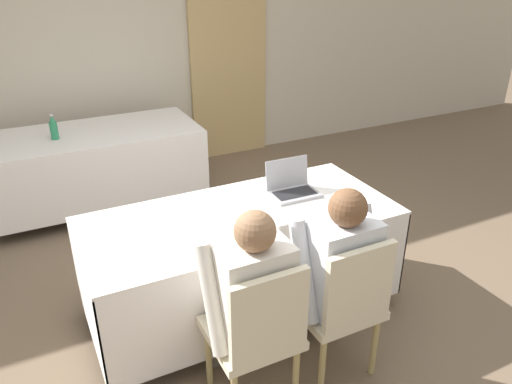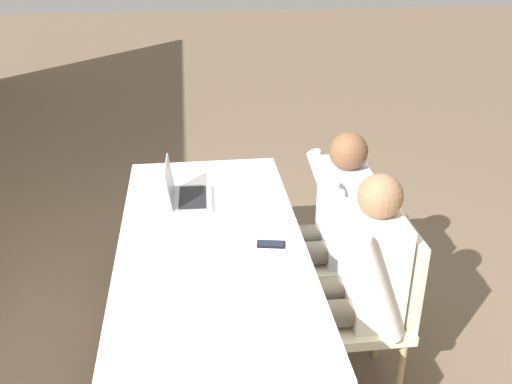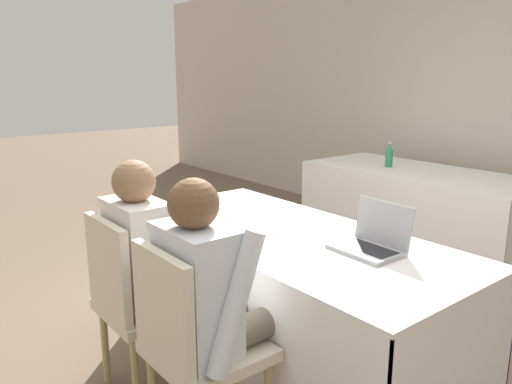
{
  "view_description": "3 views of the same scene",
  "coord_description": "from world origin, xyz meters",
  "px_view_note": "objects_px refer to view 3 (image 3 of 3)",
  "views": [
    {
      "loc": [
        -1.13,
        -2.49,
        2.22
      ],
      "look_at": [
        0.0,
        -0.22,
        0.99
      ],
      "focal_mm": 35.0,
      "sensor_mm": 36.0,
      "label": 1
    },
    {
      "loc": [
        -2.37,
        0.07,
        2.17
      ],
      "look_at": [
        0.0,
        -0.22,
        0.99
      ],
      "focal_mm": 40.0,
      "sensor_mm": 36.0,
      "label": 2
    },
    {
      "loc": [
        1.83,
        -1.68,
        1.54
      ],
      "look_at": [
        0.0,
        -0.22,
        0.99
      ],
      "focal_mm": 35.0,
      "sensor_mm": 36.0,
      "label": 3
    }
  ],
  "objects_px": {
    "laptop": "(371,242)",
    "chair_near_right": "(192,341)",
    "person_checkered_shirt": "(153,261)",
    "cell_phone": "(237,239)",
    "chair_near_left": "(135,297)",
    "water_bottle": "(389,156)",
    "person_white_shirt": "(213,297)"
  },
  "relations": [
    {
      "from": "water_bottle",
      "to": "person_checkered_shirt",
      "type": "relative_size",
      "value": 0.19
    },
    {
      "from": "cell_phone",
      "to": "person_white_shirt",
      "type": "distance_m",
      "value": 0.5
    },
    {
      "from": "person_checkered_shirt",
      "to": "water_bottle",
      "type": "bearing_deg",
      "value": -77.08
    },
    {
      "from": "chair_near_left",
      "to": "cell_phone",
      "type": "bearing_deg",
      "value": -111.29
    },
    {
      "from": "cell_phone",
      "to": "chair_near_right",
      "type": "distance_m",
      "value": 0.63
    },
    {
      "from": "person_white_shirt",
      "to": "person_checkered_shirt",
      "type": "bearing_deg",
      "value": 0.0
    },
    {
      "from": "chair_near_left",
      "to": "chair_near_right",
      "type": "relative_size",
      "value": 1.0
    },
    {
      "from": "cell_phone",
      "to": "water_bottle",
      "type": "bearing_deg",
      "value": 119.98
    },
    {
      "from": "laptop",
      "to": "cell_phone",
      "type": "distance_m",
      "value": 0.65
    },
    {
      "from": "laptop",
      "to": "person_white_shirt",
      "type": "relative_size",
      "value": 0.28
    },
    {
      "from": "laptop",
      "to": "water_bottle",
      "type": "bearing_deg",
      "value": 126.68
    },
    {
      "from": "person_checkered_shirt",
      "to": "laptop",
      "type": "bearing_deg",
      "value": -132.41
    },
    {
      "from": "laptop",
      "to": "person_checkered_shirt",
      "type": "xyz_separation_m",
      "value": [
        -0.7,
        -0.76,
        -0.12
      ]
    },
    {
      "from": "person_checkered_shirt",
      "to": "cell_phone",
      "type": "bearing_deg",
      "value": -116.53
    },
    {
      "from": "chair_near_right",
      "to": "person_checkered_shirt",
      "type": "xyz_separation_m",
      "value": [
        -0.52,
        0.1,
        0.16
      ]
    },
    {
      "from": "person_white_shirt",
      "to": "water_bottle",
      "type": "bearing_deg",
      "value": -66.95
    },
    {
      "from": "laptop",
      "to": "person_checkered_shirt",
      "type": "bearing_deg",
      "value": -130.59
    },
    {
      "from": "cell_phone",
      "to": "person_checkered_shirt",
      "type": "height_order",
      "value": "person_checkered_shirt"
    },
    {
      "from": "chair_near_right",
      "to": "person_white_shirt",
      "type": "relative_size",
      "value": 0.78
    },
    {
      "from": "laptop",
      "to": "chair_near_right",
      "type": "xyz_separation_m",
      "value": [
        -0.18,
        -0.87,
        -0.28
      ]
    },
    {
      "from": "laptop",
      "to": "water_bottle",
      "type": "relative_size",
      "value": 1.46
    },
    {
      "from": "chair_near_right",
      "to": "person_checkered_shirt",
      "type": "relative_size",
      "value": 0.78
    },
    {
      "from": "water_bottle",
      "to": "chair_near_right",
      "type": "xyz_separation_m",
      "value": [
        1.12,
        -2.74,
        -0.34
      ]
    },
    {
      "from": "cell_phone",
      "to": "chair_near_left",
      "type": "relative_size",
      "value": 0.16
    },
    {
      "from": "water_bottle",
      "to": "chair_near_left",
      "type": "bearing_deg",
      "value": -77.55
    },
    {
      "from": "person_checkered_shirt",
      "to": "person_white_shirt",
      "type": "height_order",
      "value": "same"
    },
    {
      "from": "chair_near_right",
      "to": "person_white_shirt",
      "type": "height_order",
      "value": "person_white_shirt"
    },
    {
      "from": "chair_near_left",
      "to": "laptop",
      "type": "bearing_deg",
      "value": -128.82
    },
    {
      "from": "chair_near_left",
      "to": "person_checkered_shirt",
      "type": "distance_m",
      "value": 0.19
    },
    {
      "from": "laptop",
      "to": "person_checkered_shirt",
      "type": "height_order",
      "value": "person_checkered_shirt"
    },
    {
      "from": "laptop",
      "to": "chair_near_right",
      "type": "height_order",
      "value": "laptop"
    },
    {
      "from": "cell_phone",
      "to": "person_white_shirt",
      "type": "bearing_deg",
      "value": -37.05
    }
  ]
}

